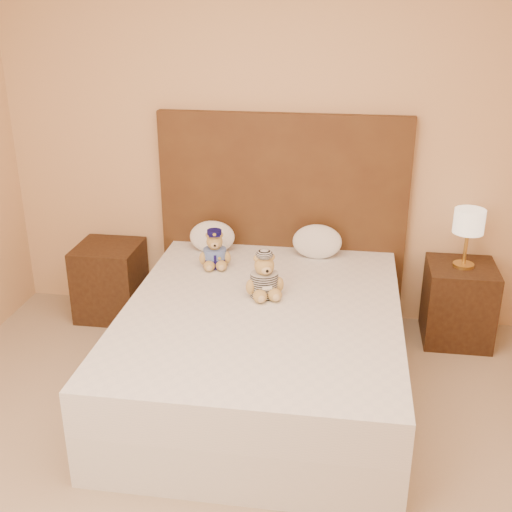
{
  "coord_description": "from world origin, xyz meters",
  "views": [
    {
      "loc": [
        0.46,
        -2.11,
        2.25
      ],
      "look_at": [
        -0.07,
        1.45,
        0.77
      ],
      "focal_mm": 45.0,
      "sensor_mm": 36.0,
      "label": 1
    }
  ],
  "objects": [
    {
      "name": "lamp",
      "position": [
        1.25,
        2.0,
        0.85
      ],
      "size": [
        0.2,
        0.2,
        0.4
      ],
      "color": "gold",
      "rests_on": "nightstand_right"
    },
    {
      "name": "pillow_right",
      "position": [
        0.27,
        2.03,
        0.67
      ],
      "size": [
        0.34,
        0.22,
        0.24
      ],
      "primitive_type": "ellipsoid",
      "color": "white",
      "rests_on": "bed"
    },
    {
      "name": "pillow_left",
      "position": [
        -0.47,
        2.03,
        0.66
      ],
      "size": [
        0.32,
        0.21,
        0.23
      ],
      "primitive_type": "ellipsoid",
      "color": "white",
      "rests_on": "bed"
    },
    {
      "name": "bed",
      "position": [
        0.0,
        1.2,
        0.28
      ],
      "size": [
        1.6,
        2.0,
        0.55
      ],
      "color": "white",
      "rests_on": "ground"
    },
    {
      "name": "room_walls",
      "position": [
        0.0,
        0.46,
        1.81
      ],
      "size": [
        4.04,
        4.52,
        2.72
      ],
      "color": "#DEAD79",
      "rests_on": "ground"
    },
    {
      "name": "nightstand_right",
      "position": [
        1.25,
        2.0,
        0.28
      ],
      "size": [
        0.45,
        0.45,
        0.55
      ],
      "primitive_type": "cube",
      "color": "#3A2412",
      "rests_on": "ground"
    },
    {
      "name": "headboard",
      "position": [
        0.0,
        2.21,
        0.75
      ],
      "size": [
        1.75,
        0.08,
        1.5
      ],
      "primitive_type": "cube",
      "color": "#513318",
      "rests_on": "ground"
    },
    {
      "name": "teddy_prisoner",
      "position": [
        -0.01,
        1.35,
        0.69
      ],
      "size": [
        0.31,
        0.31,
        0.27
      ],
      "primitive_type": null,
      "rotation": [
        0.0,
        0.0,
        0.37
      ],
      "color": "#AA8042",
      "rests_on": "bed"
    },
    {
      "name": "nightstand_left",
      "position": [
        -1.25,
        2.0,
        0.28
      ],
      "size": [
        0.45,
        0.45,
        0.55
      ],
      "primitive_type": "cube",
      "color": "#3A2412",
      "rests_on": "ground"
    },
    {
      "name": "teddy_police",
      "position": [
        -0.4,
        1.75,
        0.68
      ],
      "size": [
        0.26,
        0.26,
        0.26
      ],
      "primitive_type": null,
      "rotation": [
        0.0,
        0.0,
        0.23
      ],
      "color": "#AA8042",
      "rests_on": "bed"
    }
  ]
}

